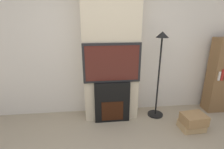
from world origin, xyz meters
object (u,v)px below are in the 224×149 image
floor_lamp (160,65)px  box_stack (193,122)px  bookshelf (222,76)px  fireplace (112,102)px  television (112,63)px

floor_lamp → box_stack: floor_lamp is taller
bookshelf → fireplace: bearing=-175.7°
floor_lamp → box_stack: (0.45, -0.52, -0.87)m
television → bookshelf: 2.20m
television → bookshelf: bearing=4.3°
floor_lamp → bookshelf: (1.31, 0.08, -0.29)m
fireplace → box_stack: bearing=-18.4°
television → bookshelf: bookshelf is taller
box_stack → bookshelf: bookshelf is taller
television → bookshelf: (2.16, 0.16, -0.36)m
fireplace → box_stack: (1.31, -0.44, -0.23)m
television → box_stack: 1.67m
box_stack → television: bearing=161.6°
fireplace → box_stack: 1.40m
floor_lamp → fireplace: bearing=-174.6°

